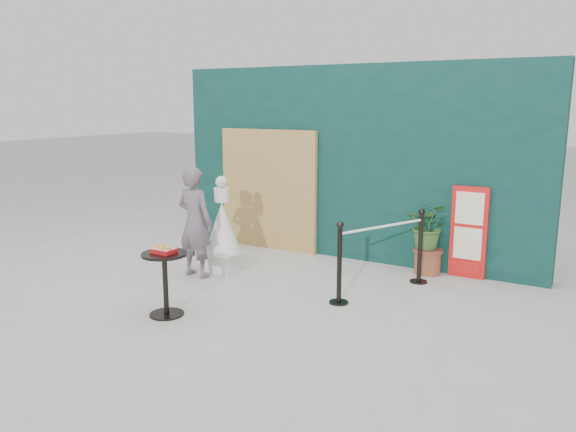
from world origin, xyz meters
name	(u,v)px	position (x,y,z in m)	size (l,w,h in m)	color
ground	(235,320)	(0.00, 0.00, 0.00)	(60.00, 60.00, 0.00)	#ADAAA5
back_wall	(351,163)	(0.00, 3.15, 1.50)	(6.00, 0.30, 3.00)	#092B29
bamboo_fence	(268,190)	(-1.40, 2.94, 1.00)	(1.80, 0.08, 2.00)	tan
woman	(195,222)	(-1.44, 1.08, 0.79)	(0.57, 0.38, 1.57)	#65575F
menu_board	(469,233)	(1.90, 2.95, 0.65)	(0.50, 0.07, 1.30)	red
statue	(223,232)	(-1.30, 1.52, 0.57)	(0.55, 0.55, 1.40)	white
cafe_table	(165,274)	(-0.78, -0.28, 0.50)	(0.52, 0.52, 0.75)	black
food_basket	(164,250)	(-0.77, -0.28, 0.79)	(0.26, 0.19, 0.11)	#AD1214
planter	(429,232)	(1.37, 2.86, 0.61)	(0.62, 0.54, 1.06)	brown
stanchion_barrier	(382,256)	(1.09, 1.74, 0.49)	(0.84, 1.54, 1.03)	black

